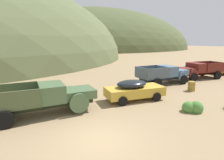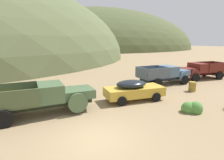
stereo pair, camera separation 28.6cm
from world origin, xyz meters
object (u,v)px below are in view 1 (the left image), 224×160
object	(u,v)px
truck_weathered_green	(48,98)
truck_oxblood	(197,70)
truck_chalk_blue	(166,74)
car_faded_yellow	(136,89)
oil_drum_foreground	(192,86)

from	to	relation	value
truck_weathered_green	truck_oxblood	world-z (taller)	same
truck_oxblood	truck_weathered_green	bearing A→B (deg)	17.86
truck_weathered_green	truck_chalk_blue	distance (m)	12.57
truck_weathered_green	truck_chalk_blue	world-z (taller)	same
truck_weathered_green	car_faded_yellow	size ratio (longest dim) A/B	1.34
oil_drum_foreground	truck_oxblood	bearing A→B (deg)	33.55
truck_weathered_green	truck_oxblood	bearing A→B (deg)	11.82
truck_chalk_blue	truck_weathered_green	bearing A→B (deg)	-167.05
truck_weathered_green	oil_drum_foreground	world-z (taller)	truck_weathered_green
truck_weathered_green	truck_oxblood	xyz separation A→B (m)	(17.46, 2.86, -0.00)
truck_weathered_green	truck_oxblood	distance (m)	17.69
car_faded_yellow	truck_oxblood	size ratio (longest dim) A/B	0.81
car_faded_yellow	truck_oxblood	world-z (taller)	truck_oxblood
truck_weathered_green	truck_chalk_blue	bearing A→B (deg)	14.66
car_faded_yellow	oil_drum_foreground	distance (m)	5.94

